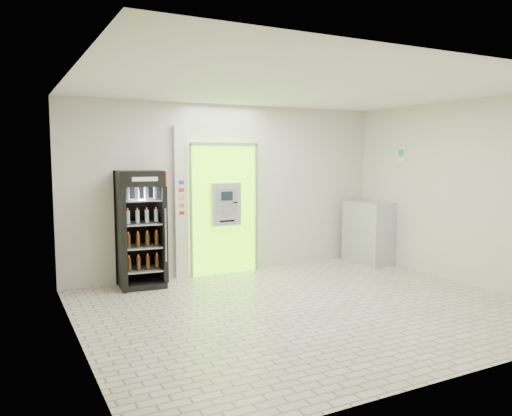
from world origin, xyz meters
TOP-DOWN VIEW (x-y plane):
  - ground at (0.00, 0.00)m, footprint 6.00×6.00m
  - room_shell at (0.00, 0.00)m, footprint 6.00×6.00m
  - atm_assembly at (-0.20, 2.41)m, footprint 1.30×0.24m
  - pillar at (-0.98, 2.45)m, footprint 0.22×0.11m
  - beverage_cooler at (-1.74, 2.19)m, footprint 0.75×0.70m
  - steel_cabinet at (2.69, 1.90)m, footprint 0.70×0.97m
  - exit_sign at (2.99, 1.40)m, footprint 0.02×0.22m

SIDE VIEW (x-z plane):
  - ground at x=0.00m, z-range 0.00..0.00m
  - steel_cabinet at x=2.69m, z-range 0.00..1.21m
  - beverage_cooler at x=-1.74m, z-range -0.04..1.83m
  - atm_assembly at x=-0.20m, z-range 0.01..2.34m
  - pillar at x=-0.98m, z-range 0.00..2.60m
  - room_shell at x=0.00m, z-range -1.16..4.84m
  - exit_sign at x=2.99m, z-range 1.99..2.25m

